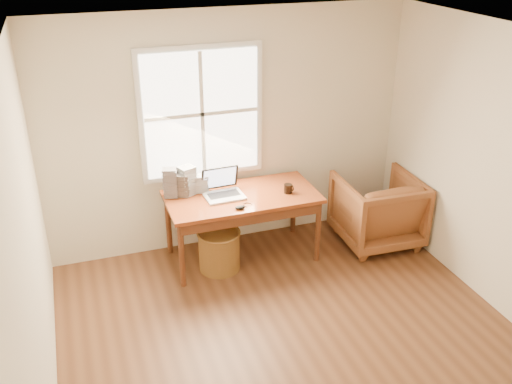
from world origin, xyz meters
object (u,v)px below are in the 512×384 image
at_px(armchair, 377,210).
at_px(coffee_mug, 288,189).
at_px(laptop, 224,184).
at_px(cd_stack_a, 187,180).
at_px(desk, 242,197).
at_px(wicker_stool, 219,251).

bearing_deg(armchair, coffee_mug, -1.82).
xyz_separation_m(laptop, cd_stack_a, (-0.34, 0.21, 0.00)).
height_order(armchair, laptop, laptop).
bearing_deg(desk, wicker_stool, -153.18).
relative_size(coffee_mug, cd_stack_a, 0.32).
bearing_deg(armchair, desk, -4.62).
bearing_deg(wicker_stool, armchair, -0.90).
relative_size(armchair, cd_stack_a, 2.82).
bearing_deg(desk, coffee_mug, -12.88).
relative_size(laptop, cd_stack_a, 1.39).
relative_size(wicker_stool, cd_stack_a, 1.38).
bearing_deg(cd_stack_a, coffee_mug, -17.67).
distance_m(desk, cd_stack_a, 0.60).
bearing_deg(wicker_stool, cd_stack_a, 121.61).
bearing_deg(laptop, desk, -3.50).
height_order(wicker_stool, cd_stack_a, cd_stack_a).
xyz_separation_m(coffee_mug, cd_stack_a, (-1.01, 0.32, 0.11)).
distance_m(desk, armchair, 1.60).
xyz_separation_m(desk, laptop, (-0.19, 0.00, 0.18)).
height_order(armchair, cd_stack_a, cd_stack_a).
xyz_separation_m(desk, cd_stack_a, (-0.53, 0.21, 0.18)).
bearing_deg(laptop, armchair, -8.72).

